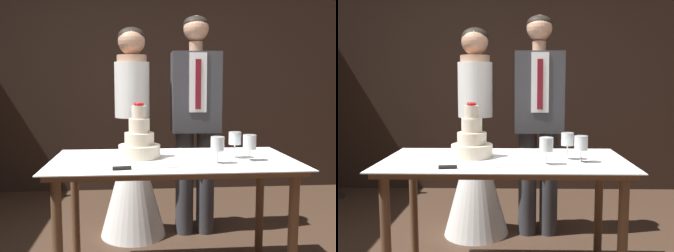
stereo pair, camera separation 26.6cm
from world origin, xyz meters
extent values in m
cube|color=black|center=(0.00, 2.49, 1.32)|extent=(5.06, 0.12, 2.65)
cylinder|color=brown|center=(-0.50, -0.01, 0.38)|extent=(0.06, 0.06, 0.76)
cylinder|color=brown|center=(0.79, -0.01, 0.38)|extent=(0.06, 0.06, 0.76)
cylinder|color=brown|center=(-0.50, 0.56, 0.38)|extent=(0.06, 0.06, 0.76)
cylinder|color=brown|center=(0.79, 0.56, 0.38)|extent=(0.06, 0.06, 0.76)
cube|color=brown|center=(0.15, 0.27, 0.78)|extent=(1.41, 0.69, 0.03)
cube|color=white|center=(0.15, 0.27, 0.80)|extent=(1.47, 0.75, 0.01)
cylinder|color=beige|center=(-0.06, 0.33, 0.84)|extent=(0.26, 0.26, 0.08)
cylinder|color=beige|center=(-0.06, 0.33, 0.92)|extent=(0.18, 0.18, 0.07)
cylinder|color=beige|center=(-0.06, 0.33, 1.00)|extent=(0.13, 0.13, 0.09)
cylinder|color=beige|center=(-0.06, 0.33, 1.08)|extent=(0.09, 0.09, 0.08)
sphere|color=red|center=(-0.04, 0.33, 1.13)|extent=(0.02, 0.02, 0.02)
sphere|color=red|center=(-0.05, 0.34, 1.13)|extent=(0.02, 0.02, 0.02)
sphere|color=red|center=(-0.06, 0.36, 1.13)|extent=(0.02, 0.02, 0.02)
sphere|color=red|center=(-0.08, 0.35, 1.13)|extent=(0.02, 0.02, 0.02)
sphere|color=red|center=(-0.07, 0.32, 1.13)|extent=(0.02, 0.02, 0.02)
sphere|color=red|center=(-0.06, 0.31, 1.13)|extent=(0.02, 0.02, 0.02)
sphere|color=red|center=(-0.05, 0.32, 1.13)|extent=(0.02, 0.02, 0.02)
cube|color=silver|center=(0.05, 0.03, 0.80)|extent=(0.32, 0.07, 0.00)
cylinder|color=black|center=(-0.15, 0.00, 0.81)|extent=(0.10, 0.04, 0.02)
cylinder|color=silver|center=(0.39, 0.12, 0.80)|extent=(0.07, 0.07, 0.00)
cylinder|color=silver|center=(0.39, 0.12, 0.84)|extent=(0.01, 0.01, 0.07)
cylinder|color=silver|center=(0.39, 0.12, 0.91)|extent=(0.08, 0.08, 0.08)
cylinder|color=maroon|center=(0.39, 0.12, 0.89)|extent=(0.06, 0.06, 0.02)
cylinder|color=silver|center=(0.53, 0.27, 0.80)|extent=(0.07, 0.07, 0.00)
cylinder|color=silver|center=(0.53, 0.27, 0.84)|extent=(0.01, 0.01, 0.08)
cylinder|color=silver|center=(0.53, 0.27, 0.92)|extent=(0.08, 0.08, 0.08)
cylinder|color=silver|center=(0.59, 0.18, 0.80)|extent=(0.07, 0.07, 0.00)
cylinder|color=silver|center=(0.59, 0.18, 0.84)|extent=(0.01, 0.01, 0.07)
cylinder|color=silver|center=(0.59, 0.18, 0.91)|extent=(0.08, 0.08, 0.08)
cone|color=white|center=(-0.11, 1.08, 0.49)|extent=(0.54, 0.54, 0.99)
cylinder|color=white|center=(-0.11, 1.08, 1.21)|extent=(0.28, 0.28, 0.44)
cylinder|color=tan|center=(-0.11, 1.08, 1.45)|extent=(0.24, 0.24, 0.05)
sphere|color=tan|center=(-0.11, 1.08, 1.59)|extent=(0.22, 0.22, 0.22)
ellipsoid|color=black|center=(-0.11, 1.09, 1.62)|extent=(0.22, 0.22, 0.16)
cylinder|color=#38383D|center=(0.32, 1.08, 0.43)|extent=(0.15, 0.15, 0.86)
cylinder|color=#38383D|center=(0.49, 1.08, 0.43)|extent=(0.15, 0.15, 0.86)
cube|color=#38383D|center=(0.41, 1.08, 1.19)|extent=(0.39, 0.24, 0.65)
cube|color=white|center=(0.41, 0.95, 1.26)|extent=(0.14, 0.01, 0.47)
cube|color=maroon|center=(0.41, 0.95, 1.25)|extent=(0.04, 0.01, 0.39)
cylinder|color=tan|center=(0.41, 1.08, 1.55)|extent=(0.11, 0.11, 0.08)
sphere|color=tan|center=(0.41, 1.08, 1.70)|extent=(0.20, 0.20, 0.20)
ellipsoid|color=black|center=(0.41, 1.09, 1.73)|extent=(0.20, 0.20, 0.13)
camera|label=1|loc=(-0.06, -1.96, 1.25)|focal=40.00mm
camera|label=2|loc=(0.20, -1.97, 1.25)|focal=40.00mm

